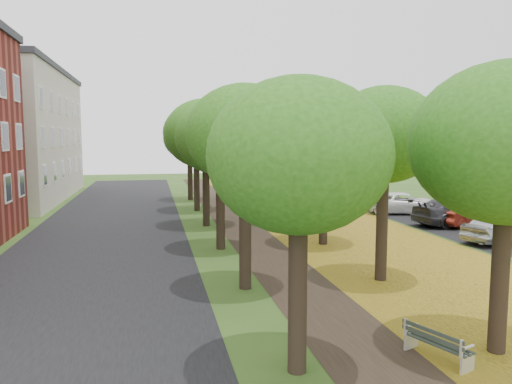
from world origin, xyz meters
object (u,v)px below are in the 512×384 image
car_silver (501,227)px  car_grey (456,212)px  car_white (405,203)px  car_red (465,214)px  bench (436,344)px

car_silver → car_grey: 4.64m
car_white → car_red: bearing=-147.9°
bench → car_red: (11.10, 15.18, 0.28)m
bench → car_red: size_ratio=0.40×
car_red → car_white: size_ratio=0.84×
bench → car_silver: bearing=-64.5°
car_red → car_grey: bearing=35.0°
car_grey → car_white: 4.63m
car_grey → car_silver: bearing=162.4°
car_red → car_white: (-1.08, 4.83, 0.01)m
car_grey → car_white: (-0.69, 4.58, -0.09)m
bench → car_grey: size_ratio=0.31×
bench → car_silver: 14.77m
car_grey → car_red: bearing=-132.1°
bench → car_white: bearing=-48.4°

